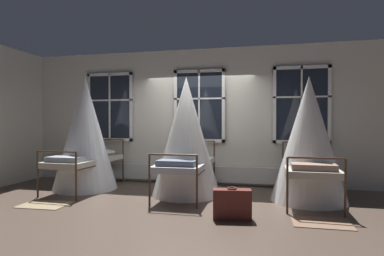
% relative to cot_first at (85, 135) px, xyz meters
% --- Properties ---
extents(ground, '(20.29, 20.29, 0.00)m').
position_rel_cot_first_xyz_m(ground, '(2.29, 0.06, -1.17)').
color(ground, '#4C3D33').
extents(back_wall_with_windows, '(8.51, 0.10, 3.14)m').
position_rel_cot_first_xyz_m(back_wall_with_windows, '(2.29, 1.14, 0.40)').
color(back_wall_with_windows, beige).
rests_on(back_wall_with_windows, ground).
extents(window_bank, '(5.69, 0.10, 2.58)m').
position_rel_cot_first_xyz_m(window_bank, '(2.29, 1.02, -0.13)').
color(window_bank, black).
rests_on(window_bank, ground).
extents(cot_first, '(1.35, 1.94, 2.40)m').
position_rel_cot_first_xyz_m(cot_first, '(0.00, 0.00, 0.00)').
color(cot_first, '#4C3323').
rests_on(cot_first, ground).
extents(cot_second, '(1.35, 1.92, 2.33)m').
position_rel_cot_first_xyz_m(cot_second, '(2.25, -0.08, -0.03)').
color(cot_second, '#4C3323').
rests_on(cot_second, ground).
extents(cot_third, '(1.35, 1.94, 2.27)m').
position_rel_cot_first_xyz_m(cot_third, '(4.54, -0.08, -0.06)').
color(cot_third, '#4C3323').
rests_on(cot_third, ground).
extents(rug_first, '(0.82, 0.59, 0.01)m').
position_rel_cot_first_xyz_m(rug_first, '(0.05, -1.37, -1.16)').
color(rug_first, '#8E7A5B').
rests_on(rug_first, ground).
extents(rug_third, '(0.80, 0.56, 0.01)m').
position_rel_cot_first_xyz_m(rug_third, '(4.54, -1.37, -1.16)').
color(rug_third, brown).
rests_on(rug_third, ground).
extents(suitcase_dark, '(0.58, 0.29, 0.47)m').
position_rel_cot_first_xyz_m(suitcase_dark, '(3.29, -1.47, -0.95)').
color(suitcase_dark, '#5B231E').
rests_on(suitcase_dark, ground).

